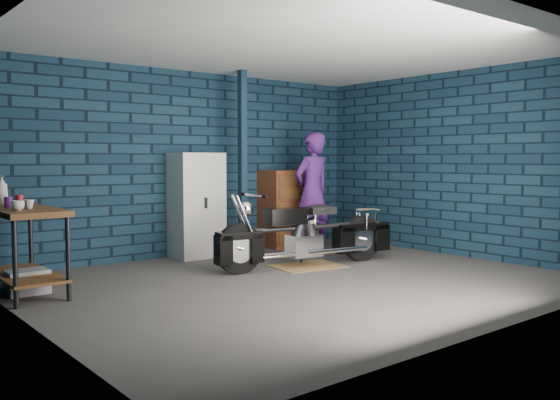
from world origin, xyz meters
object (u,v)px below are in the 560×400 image
(storage_bin, at_px, (28,282))
(locker, at_px, (197,205))
(tool_chest, at_px, (290,208))
(person, at_px, (312,192))
(motorcycle, at_px, (308,229))
(workbench, at_px, (24,251))
(shop_stool, at_px, (368,231))

(storage_bin, distance_m, locker, 2.82)
(tool_chest, bearing_deg, person, -96.60)
(locker, bearing_deg, motorcycle, -64.12)
(motorcycle, distance_m, storage_bin, 3.44)
(motorcycle, relative_size, tool_chest, 1.81)
(locker, height_order, tool_chest, locker)
(workbench, bearing_deg, shop_stool, -3.96)
(locker, distance_m, tool_chest, 1.75)
(storage_bin, height_order, tool_chest, tool_chest)
(person, bearing_deg, locker, -22.83)
(workbench, height_order, motorcycle, motorcycle)
(workbench, relative_size, tool_chest, 1.13)
(person, xyz_separation_m, tool_chest, (0.07, 0.62, -0.29))
(person, bearing_deg, workbench, 0.78)
(storage_bin, relative_size, tool_chest, 0.33)
(motorcycle, height_order, tool_chest, tool_chest)
(locker, bearing_deg, shop_stool, -27.66)
(person, relative_size, storage_bin, 4.46)
(workbench, distance_m, tool_chest, 4.45)
(motorcycle, bearing_deg, storage_bin, 177.57)
(locker, relative_size, tool_chest, 1.22)
(person, distance_m, locker, 1.79)
(motorcycle, relative_size, locker, 1.49)
(person, bearing_deg, storage_bin, 1.17)
(workbench, bearing_deg, person, 3.17)
(motorcycle, height_order, person, person)
(workbench, distance_m, locker, 2.77)
(tool_chest, bearing_deg, locker, 180.00)
(shop_stool, bearing_deg, locker, 152.34)
(storage_bin, bearing_deg, locker, 18.89)
(motorcycle, height_order, locker, locker)
(workbench, relative_size, person, 0.77)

